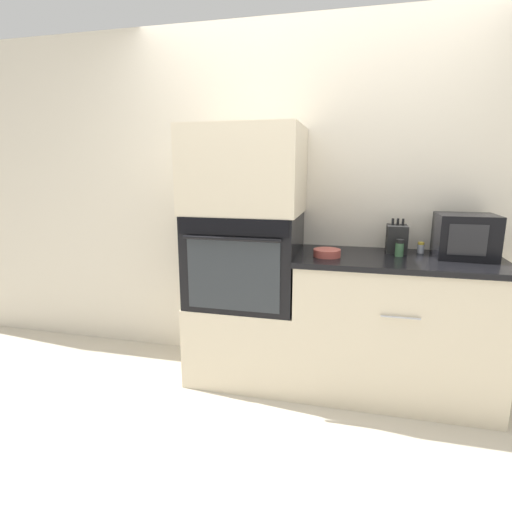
{
  "coord_description": "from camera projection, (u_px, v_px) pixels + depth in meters",
  "views": [
    {
      "loc": [
        0.34,
        -2.31,
        1.49
      ],
      "look_at": [
        -0.28,
        0.21,
        0.92
      ],
      "focal_mm": 28.0,
      "sensor_mm": 36.0,
      "label": 1
    }
  ],
  "objects": [
    {
      "name": "oven_cabinet_base",
      "position": [
        246.0,
        338.0,
        2.9
      ],
      "size": [
        0.76,
        0.6,
        0.56
      ],
      "color": "beige",
      "rests_on": "ground_plane"
    },
    {
      "name": "bowl",
      "position": [
        327.0,
        253.0,
        2.55
      ],
      "size": [
        0.17,
        0.17,
        0.05
      ],
      "color": "#B24C42",
      "rests_on": "counter_unit"
    },
    {
      "name": "condiment_jar_mid",
      "position": [
        399.0,
        248.0,
        2.55
      ],
      "size": [
        0.05,
        0.05,
        0.11
      ],
      "color": "#427047",
      "rests_on": "counter_unit"
    },
    {
      "name": "microwave",
      "position": [
        465.0,
        236.0,
        2.5
      ],
      "size": [
        0.35,
        0.3,
        0.27
      ],
      "color": "black",
      "rests_on": "counter_unit"
    },
    {
      "name": "oven_cabinet_upper",
      "position": [
        245.0,
        170.0,
        2.65
      ],
      "size": [
        0.76,
        0.6,
        0.57
      ],
      "color": "beige",
      "rests_on": "wall_oven"
    },
    {
      "name": "condiment_jar_near",
      "position": [
        421.0,
        248.0,
        2.65
      ],
      "size": [
        0.04,
        0.04,
        0.07
      ],
      "color": "silver",
      "rests_on": "counter_unit"
    },
    {
      "name": "wall_oven",
      "position": [
        245.0,
        258.0,
        2.77
      ],
      "size": [
        0.73,
        0.64,
        0.63
      ],
      "color": "black",
      "rests_on": "oven_cabinet_base"
    },
    {
      "name": "wall_back",
      "position": [
        307.0,
        201.0,
        2.92
      ],
      "size": [
        8.0,
        0.05,
        2.5
      ],
      "color": "beige",
      "rests_on": "ground_plane"
    },
    {
      "name": "knife_block",
      "position": [
        397.0,
        239.0,
        2.66
      ],
      "size": [
        0.13,
        0.16,
        0.23
      ],
      "color": "black",
      "rests_on": "counter_unit"
    },
    {
      "name": "counter_unit",
      "position": [
        393.0,
        326.0,
        2.63
      ],
      "size": [
        1.28,
        0.63,
        0.93
      ],
      "color": "beige",
      "rests_on": "ground_plane"
    },
    {
      "name": "ground_plane",
      "position": [
        290.0,
        402.0,
        2.59
      ],
      "size": [
        12.0,
        12.0,
        0.0
      ],
      "primitive_type": "plane",
      "color": "beige"
    }
  ]
}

